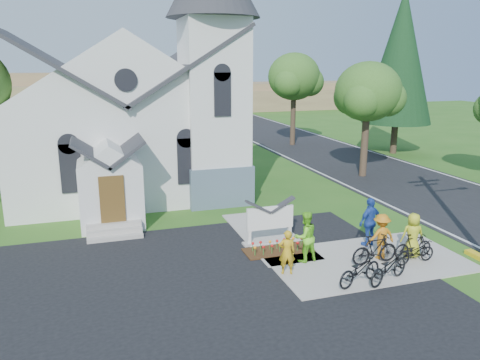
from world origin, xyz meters
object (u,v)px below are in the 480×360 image
object	(u,v)px
cyclist_4	(413,235)
bike_4	(415,252)
bike_1	(375,249)
cyclist_3	(381,236)
church_sign	(270,218)
cyclist_2	(370,222)
bike_3	(413,246)
bike_2	(389,267)
bike_0	(360,270)
cyclist_1	(305,237)
cyclist_0	(287,252)

from	to	relation	value
cyclist_4	bike_4	xyz separation A→B (m)	(-0.25, -0.53, -0.40)
bike_1	cyclist_3	size ratio (longest dim) A/B	1.07
church_sign	bike_4	bearing A→B (deg)	-39.78
cyclist_2	cyclist_3	world-z (taller)	cyclist_2
cyclist_2	bike_3	distance (m)	1.83
cyclist_2	bike_2	xyz separation A→B (m)	(-1.15, -2.90, -0.45)
cyclist_2	bike_2	world-z (taller)	cyclist_2
bike_2	bike_4	bearing A→B (deg)	-84.14
church_sign	bike_0	world-z (taller)	church_sign
cyclist_4	church_sign	bearing A→B (deg)	-18.04
cyclist_1	bike_1	distance (m)	2.46
cyclist_0	bike_4	size ratio (longest dim) A/B	0.95
bike_0	cyclist_2	bearing A→B (deg)	-56.10
bike_2	cyclist_2	bearing A→B (deg)	-44.05
bike_3	bike_4	world-z (taller)	bike_3
cyclist_0	bike_4	xyz separation A→B (m)	(4.64, -0.61, -0.34)
church_sign	cyclist_3	xyz separation A→B (m)	(3.23, -2.68, -0.14)
cyclist_2	cyclist_3	xyz separation A→B (m)	(-0.30, -1.18, -0.12)
cyclist_0	bike_0	world-z (taller)	cyclist_0
bike_0	cyclist_3	distance (m)	2.44
cyclist_0	cyclist_3	world-z (taller)	cyclist_3
cyclist_0	cyclist_3	size ratio (longest dim) A/B	0.92
church_sign	bike_0	size ratio (longest dim) A/B	1.18
cyclist_2	cyclist_4	size ratio (longest dim) A/B	1.16
bike_0	bike_3	world-z (taller)	bike_0
bike_2	cyclist_4	distance (m)	2.52
bike_3	cyclist_2	bearing A→B (deg)	27.14
bike_1	cyclist_3	xyz separation A→B (m)	(0.48, 0.37, 0.30)
bike_1	cyclist_2	size ratio (longest dim) A/B	0.93
cyclist_3	cyclist_2	bearing A→B (deg)	-103.82
cyclist_3	church_sign	bearing A→B (deg)	-39.37
cyclist_1	bike_1	size ratio (longest dim) A/B	1.03
bike_0	cyclist_1	size ratio (longest dim) A/B	1.01
cyclist_0	bike_0	size ratio (longest dim) A/B	0.83
church_sign	cyclist_3	world-z (taller)	cyclist_3
bike_2	cyclist_3	bearing A→B (deg)	-48.84
church_sign	cyclist_4	distance (m)	5.28
bike_2	cyclist_4	bearing A→B (deg)	-76.12
bike_0	cyclist_4	size ratio (longest dim) A/B	1.12
bike_0	bike_3	xyz separation A→B (m)	(2.95, 1.21, -0.02)
bike_1	bike_4	size ratio (longest dim) A/B	1.10
cyclist_0	bike_3	bearing A→B (deg)	-167.68
bike_0	cyclist_4	world-z (taller)	cyclist_4
cyclist_3	cyclist_1	bearing A→B (deg)	-12.04
cyclist_0	bike_1	size ratio (longest dim) A/B	0.86
bike_2	bike_1	bearing A→B (deg)	-37.90
cyclist_4	cyclist_2	bearing A→B (deg)	-43.25
cyclist_4	bike_4	size ratio (longest dim) A/B	1.02
bike_4	cyclist_3	bearing A→B (deg)	44.56
church_sign	bike_1	xyz separation A→B (m)	(2.75, -3.05, -0.44)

